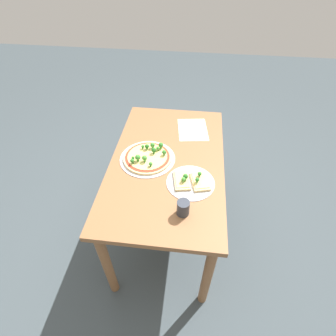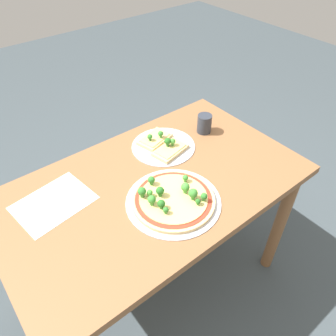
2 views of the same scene
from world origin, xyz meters
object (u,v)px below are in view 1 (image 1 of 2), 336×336
pizza_tray_whole (148,157)px  drinking_cup (183,208)px  pizza_tray_slice (191,181)px  dining_table (167,172)px

pizza_tray_whole → drinking_cup: 0.50m
pizza_tray_whole → pizza_tray_slice: bearing=-121.4°
dining_table → drinking_cup: 0.46m
dining_table → drinking_cup: size_ratio=13.63×
pizza_tray_slice → drinking_cup: size_ratio=3.20×
dining_table → drinking_cup: (-0.41, -0.14, 0.16)m
drinking_cup → dining_table: bearing=18.2°
pizza_tray_whole → dining_table: bearing=-90.2°
pizza_tray_slice → dining_table: bearing=42.5°
dining_table → pizza_tray_slice: (-0.18, -0.17, 0.12)m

